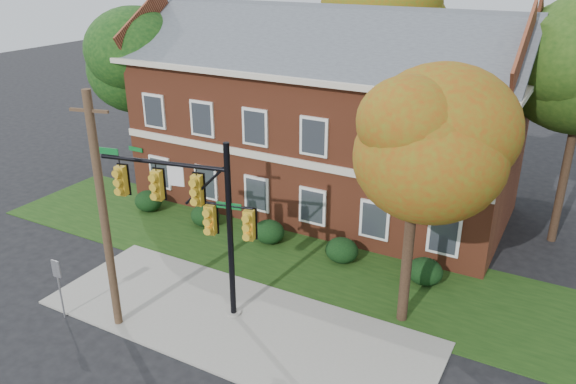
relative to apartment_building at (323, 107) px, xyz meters
The scene contains 15 objects.
ground 13.11m from the apartment_building, 80.50° to the right, with size 120.00×120.00×0.00m, color black.
sidewalk 12.18m from the apartment_building, 79.65° to the right, with size 14.00×5.00×0.08m, color gray.
grass_strip 8.01m from the apartment_building, 71.43° to the right, with size 30.00×6.00×0.04m, color #193811.
apartment_building is the anchor object (origin of this frame).
hedge_far_left 9.82m from the apartment_building, 143.11° to the right, with size 1.40×1.26×1.05m, color black.
hedge_left 7.73m from the apartment_building, 123.67° to the right, with size 1.40×1.26×1.05m, color black.
hedge_center 6.89m from the apartment_building, 90.00° to the right, with size 1.40×1.26×1.05m, color black.
hedge_right 7.73m from the apartment_building, 56.33° to the right, with size 1.40×1.26×1.05m, color black.
hedge_far_right 9.82m from the apartment_building, 36.89° to the right, with size 1.40×1.26×1.05m, color black.
tree_near_right 10.97m from the apartment_building, 48.23° to the right, with size 4.50×4.25×8.58m.
tree_left_rear 9.94m from the apartment_building, behind, with size 5.40×5.10×8.88m.
tree_far_rear 8.84m from the apartment_building, 80.29° to the left, with size 6.84×6.46×11.52m.
traffic_signal 10.91m from the apartment_building, 86.99° to the right, with size 5.68×1.30×6.44m.
utility_pole 13.07m from the apartment_building, 96.67° to the right, with size 1.26×0.40×8.23m.
sign_post 14.44m from the apartment_building, 104.38° to the right, with size 0.33×0.08×2.29m.
Camera 1 is at (9.43, -12.32, 11.80)m, focal length 35.00 mm.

